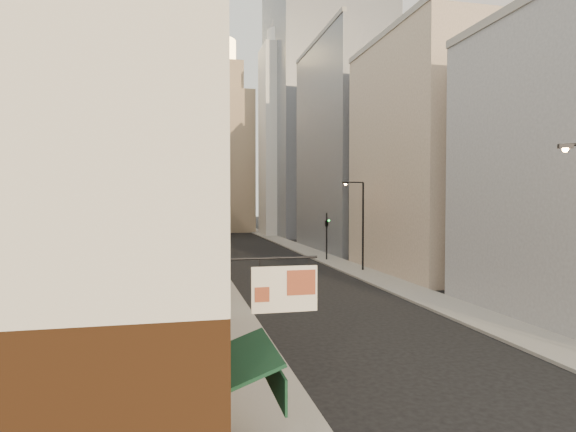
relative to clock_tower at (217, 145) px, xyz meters
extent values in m
cube|color=gray|center=(-5.50, -37.00, -17.56)|extent=(3.00, 140.00, 0.15)
cube|color=gray|center=(7.50, -37.00, -17.56)|extent=(3.00, 140.00, 0.15)
cube|color=#532E17|center=(-10.00, -83.00, -15.63)|extent=(6.00, 16.00, 4.00)
cube|color=silver|center=(-10.00, -83.00, -9.63)|extent=(6.00, 16.00, 8.00)
cube|color=gray|center=(-7.20, -83.00, -5.53)|extent=(0.60, 16.00, 0.40)
cylinder|color=black|center=(-5.90, -89.00, -12.73)|extent=(2.40, 0.06, 0.06)
cube|color=beige|center=(-5.50, -89.00, -13.48)|extent=(1.60, 0.06, 1.10)
cube|color=brown|center=(-5.10, -89.00, -13.33)|extent=(0.70, 0.10, 0.60)
cube|color=brown|center=(-6.05, -89.00, -13.58)|extent=(0.35, 0.10, 0.35)
cube|color=black|center=(-6.35, -88.80, -15.08)|extent=(1.25, 3.00, 0.52)
cube|color=black|center=(-5.75, -88.80, -15.58)|extent=(0.06, 3.00, 0.80)
cube|color=#1A52A8|center=(-6.95, -85.80, -15.43)|extent=(0.08, 0.40, 0.50)
cube|color=black|center=(-6.30, -78.00, -14.03)|extent=(0.80, 0.08, 1.50)
cube|color=black|center=(-6.30, -68.00, -14.23)|extent=(0.70, 0.08, 1.30)
cube|color=gray|center=(-11.00, -66.00, -9.63)|extent=(8.00, 12.00, 16.00)
cube|color=gray|center=(-11.00, -50.00, -7.63)|extent=(8.00, 16.00, 20.00)
cube|color=tan|center=(-11.00, -32.00, -9.13)|extent=(8.00, 18.00, 17.00)
cube|color=gray|center=(-11.00, -12.00, -5.63)|extent=(8.00, 20.00, 24.00)
cube|color=gray|center=(13.00, -62.00, -7.63)|extent=(8.00, 16.00, 20.00)
cube|color=gray|center=(13.00, -42.00, -4.63)|extent=(8.00, 20.00, 26.00)
cube|color=gray|center=(19.00, -14.00, 7.37)|extent=(20.00, 22.00, 50.00)
cube|color=tan|center=(0.00, 0.00, -3.63)|extent=(14.00, 14.00, 28.00)
cube|color=tan|center=(0.00, 0.00, 13.37)|extent=(10.00, 10.00, 6.00)
cylinder|color=#FFCC72|center=(0.00, 0.00, 18.87)|extent=(8.00, 8.00, 5.00)
cone|color=tan|center=(0.00, 0.00, 23.37)|extent=(7.00, 7.00, 5.00)
sphere|color=#FFCC72|center=(0.00, 0.00, 26.37)|extent=(1.80, 1.80, 1.80)
cube|color=silver|center=(11.00, -14.00, -0.63)|extent=(8.00, 8.00, 34.00)
cylinder|color=silver|center=(11.00, -14.00, 17.87)|extent=(6.00, 6.00, 3.00)
sphere|color=gray|center=(11.00, -14.00, 20.37)|extent=(4.40, 4.40, 4.40)
cylinder|color=black|center=(11.00, -14.00, 22.87)|extent=(0.60, 0.60, 2.00)
cube|color=black|center=(6.41, -84.62, -9.30)|extent=(0.55, 0.38, 0.17)
sphere|color=#F5943D|center=(6.41, -84.62, -9.42)|extent=(0.22, 0.22, 0.22)
cylinder|color=black|center=(7.96, -60.36, -13.70)|extent=(0.17, 0.17, 7.86)
cylinder|color=black|center=(7.10, -60.48, -9.77)|extent=(1.74, 0.35, 0.10)
cube|color=black|center=(6.23, -60.60, -9.82)|extent=(0.50, 0.26, 0.16)
sphere|color=#F5943D|center=(6.23, -60.60, -9.93)|extent=(0.21, 0.21, 0.21)
cylinder|color=black|center=(-5.39, -49.61, -15.13)|extent=(0.16, 0.16, 5.00)
imported|color=black|center=(-5.39, -49.61, -13.43)|extent=(0.45, 0.45, 1.11)
sphere|color=#19E533|center=(-5.64, -49.61, -13.43)|extent=(0.16, 0.16, 0.16)
cylinder|color=black|center=(7.11, -52.48, -15.13)|extent=(0.16, 0.16, 5.00)
imported|color=black|center=(7.11, -52.48, -13.43)|extent=(0.77, 0.77, 1.35)
sphere|color=#19E533|center=(7.36, -52.48, -13.43)|extent=(0.16, 0.16, 0.16)
camera|label=1|loc=(-7.97, -100.09, -11.38)|focal=30.00mm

